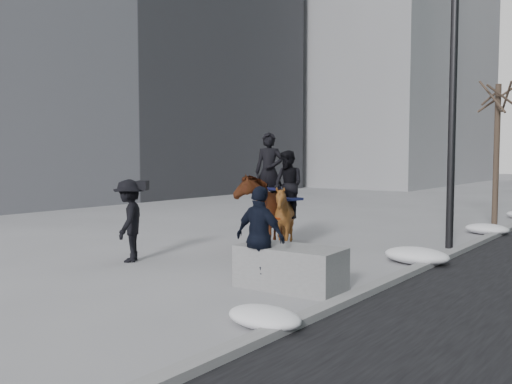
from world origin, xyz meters
The scene contains 11 objects.
ground centered at (0.00, 0.00, 0.00)m, with size 120.00×120.00×0.00m, color gray.
curb centered at (3.00, 10.00, 0.06)m, with size 0.25×90.00×0.12m, color gray.
building_left centered at (-19.00, 10.00, 10.00)m, with size 12.00×26.00×20.00m, color #595960.
planter centered at (1.78, -0.14, 0.36)m, with size 1.80×0.90×0.72m, color gray.
tree_near centered at (2.40, 10.46, 2.49)m, with size 1.20×1.20×4.97m, color #3B2C22, non-canonical shape.
mounted_left centered at (-0.98, 2.85, 1.05)m, with size 1.74×2.39×2.82m.
mounted_right centered at (-0.37, 2.80, 0.95)m, with size 1.56×1.67×2.38m.
feeder centered at (1.40, -0.48, 0.88)m, with size 1.06×0.89×1.75m.
camera_crew centered at (-2.24, -0.31, 0.89)m, with size 1.20×1.30×1.75m.
lamppost centered at (2.60, 5.35, 4.99)m, with size 0.25×2.16×9.09m.
snow_piles centered at (2.70, 5.69, 0.16)m, with size 1.37×15.97×0.35m.
Camera 1 is at (6.92, -7.68, 2.29)m, focal length 38.00 mm.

